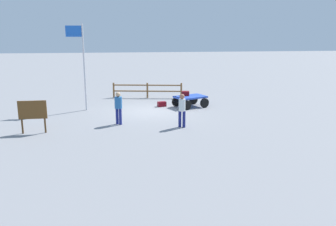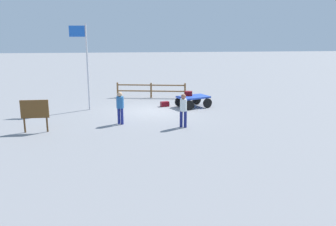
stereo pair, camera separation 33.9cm
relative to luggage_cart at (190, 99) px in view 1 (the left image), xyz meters
The scene contains 9 objects.
ground_plane 2.61m from the luggage_cart, 17.98° to the left, with size 120.00×120.00×0.00m, color gray.
luggage_cart is the anchor object (origin of this frame).
suitcase_olive 0.47m from the luggage_cart, 45.12° to the right, with size 0.51×0.41×0.26m.
suitcase_maroon 1.75m from the luggage_cart, 13.41° to the right, with size 0.56×0.41×0.29m.
worker_lead 4.66m from the luggage_cart, 73.64° to the left, with size 0.41×0.41×1.61m.
worker_trailing 5.54m from the luggage_cart, 39.28° to the left, with size 0.51×0.51×1.60m.
flagpole 6.71m from the luggage_cart, ahead, with size 0.96×0.10×4.87m.
signboard 9.22m from the luggage_cart, 29.19° to the left, with size 1.22×0.09×1.48m.
wooden_fence 4.08m from the luggage_cart, 55.66° to the right, with size 4.71×0.95×1.03m.
Camera 1 is at (1.75, 19.31, 4.41)m, focal length 37.02 mm.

